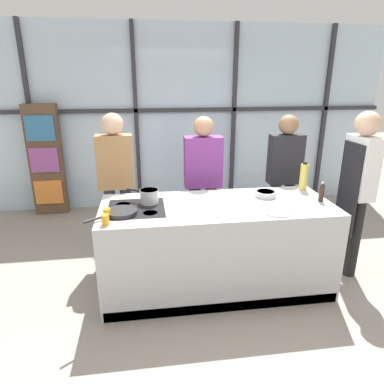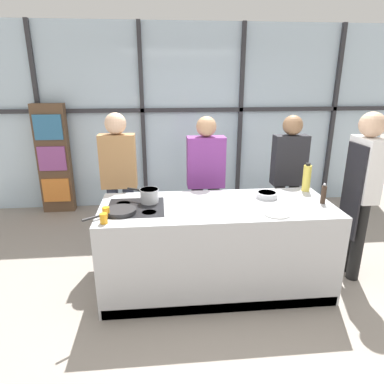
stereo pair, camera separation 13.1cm
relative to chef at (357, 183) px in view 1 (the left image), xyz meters
name	(u,v)px [view 1 (the left image)]	position (x,y,z in m)	size (l,w,h in m)	color
ground_plane	(215,285)	(-1.46, -0.08, -1.01)	(18.00, 18.00, 0.00)	gray
back_window_wall	(186,118)	(-1.46, 2.39, 0.40)	(6.40, 0.10, 2.80)	silver
bookshelf	(46,161)	(-3.60, 2.21, -0.17)	(0.48, 0.19, 1.66)	brown
demo_island	(216,246)	(-1.47, -0.08, -0.56)	(2.20, 0.87, 0.89)	#B7BABF
chef	(357,183)	(0.00, 0.00, 0.00)	(0.24, 0.39, 1.73)	black
spectator_far_left	(116,177)	(-2.45, 0.72, -0.04)	(0.40, 0.23, 1.67)	#232838
spectator_center_left	(203,177)	(-1.46, 0.72, -0.09)	(0.43, 0.23, 1.62)	black
spectator_center_right	(284,173)	(-0.47, 0.72, -0.07)	(0.39, 0.23, 1.62)	black
frying_pan	(121,212)	(-2.36, -0.21, -0.10)	(0.44, 0.35, 0.04)	#232326
saucepan	(149,196)	(-2.10, 0.04, -0.05)	(0.31, 0.22, 0.13)	silver
white_plate	(277,212)	(-0.98, -0.36, -0.11)	(0.24, 0.24, 0.01)	white
mixing_bowl	(266,194)	(-0.94, 0.07, -0.09)	(0.21, 0.21, 0.06)	silver
oil_bottle	(304,177)	(-0.46, 0.24, 0.02)	(0.08, 0.08, 0.30)	#E0CC4C
pepper_grinder	(322,192)	(-0.45, -0.14, -0.03)	(0.05, 0.05, 0.20)	#332319
juice_glass_near	(105,220)	(-2.46, -0.42, -0.08)	(0.06, 0.06, 0.09)	orange
juice_glass_far	(107,213)	(-2.46, -0.28, -0.08)	(0.06, 0.06, 0.09)	orange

